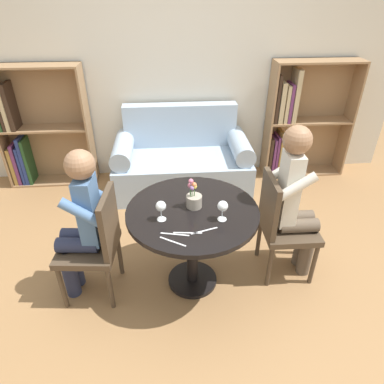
# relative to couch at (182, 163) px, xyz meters

# --- Properties ---
(ground_plane) EXTENTS (16.00, 16.00, 0.00)m
(ground_plane) POSITION_rel_couch_xyz_m (0.00, -1.54, -0.31)
(ground_plane) COLOR olive
(back_wall) EXTENTS (5.20, 0.05, 2.70)m
(back_wall) POSITION_rel_couch_xyz_m (0.00, 0.43, 1.04)
(back_wall) COLOR beige
(back_wall) RESTS_ON ground_plane
(round_table) EXTENTS (0.97, 0.97, 0.72)m
(round_table) POSITION_rel_couch_xyz_m (0.00, -1.54, 0.27)
(round_table) COLOR black
(round_table) RESTS_ON ground_plane
(couch) EXTENTS (1.53, 0.80, 0.92)m
(couch) POSITION_rel_couch_xyz_m (0.00, 0.00, 0.00)
(couch) COLOR #9EB2C6
(couch) RESTS_ON ground_plane
(bookshelf_left) EXTENTS (1.00, 0.28, 1.38)m
(bookshelf_left) POSITION_rel_couch_xyz_m (-1.68, 0.28, 0.35)
(bookshelf_left) COLOR #93704C
(bookshelf_left) RESTS_ON ground_plane
(bookshelf_right) EXTENTS (1.00, 0.28, 1.38)m
(bookshelf_right) POSITION_rel_couch_xyz_m (1.41, 0.28, 0.38)
(bookshelf_right) COLOR #93704C
(bookshelf_right) RESTS_ON ground_plane
(chair_left) EXTENTS (0.46, 0.46, 0.90)m
(chair_left) POSITION_rel_couch_xyz_m (-0.71, -1.57, 0.18)
(chair_left) COLOR #473828
(chair_left) RESTS_ON ground_plane
(chair_right) EXTENTS (0.42, 0.42, 0.90)m
(chair_right) POSITION_rel_couch_xyz_m (0.71, -1.45, 0.18)
(chair_right) COLOR #473828
(chair_right) RESTS_ON ground_plane
(person_left) EXTENTS (0.44, 0.37, 1.23)m
(person_left) POSITION_rel_couch_xyz_m (-0.80, -1.56, 0.34)
(person_left) COLOR #282D47
(person_left) RESTS_ON ground_plane
(person_right) EXTENTS (0.42, 0.34, 1.30)m
(person_right) POSITION_rel_couch_xyz_m (0.80, -1.45, 0.38)
(person_right) COLOR brown
(person_right) RESTS_ON ground_plane
(wine_glass_left) EXTENTS (0.07, 0.07, 0.15)m
(wine_glass_left) POSITION_rel_couch_xyz_m (-0.22, -1.64, 0.51)
(wine_glass_left) COLOR white
(wine_glass_left) RESTS_ON round_table
(wine_glass_right) EXTENTS (0.07, 0.07, 0.15)m
(wine_glass_right) POSITION_rel_couch_xyz_m (0.19, -1.67, 0.51)
(wine_glass_right) COLOR white
(wine_glass_right) RESTS_ON round_table
(flower_vase) EXTENTS (0.11, 0.11, 0.24)m
(flower_vase) POSITION_rel_couch_xyz_m (0.01, -1.50, 0.48)
(flower_vase) COLOR #9E9384
(flower_vase) RESTS_ON round_table
(knife_left_setting) EXTENTS (0.17, 0.11, 0.00)m
(knife_left_setting) POSITION_rel_couch_xyz_m (-0.15, -1.88, 0.41)
(knife_left_setting) COLOR silver
(knife_left_setting) RESTS_ON round_table
(fork_left_setting) EXTENTS (0.19, 0.05, 0.00)m
(fork_left_setting) POSITION_rel_couch_xyz_m (-0.14, -1.81, 0.41)
(fork_left_setting) COLOR silver
(fork_left_setting) RESTS_ON round_table
(knife_right_setting) EXTENTS (0.19, 0.03, 0.00)m
(knife_right_setting) POSITION_rel_couch_xyz_m (-0.05, -1.80, 0.41)
(knife_right_setting) COLOR silver
(knife_right_setting) RESTS_ON round_table
(fork_right_setting) EXTENTS (0.18, 0.07, 0.00)m
(fork_right_setting) POSITION_rel_couch_xyz_m (0.06, -1.79, 0.41)
(fork_right_setting) COLOR silver
(fork_right_setting) RESTS_ON round_table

